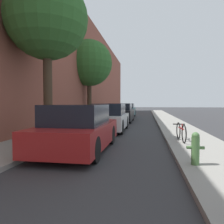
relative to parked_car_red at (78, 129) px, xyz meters
name	(u,v)px	position (x,y,z in m)	size (l,w,h in m)	color
ground_plane	(130,124)	(0.93, 8.65, -0.68)	(120.00, 120.00, 0.00)	#333335
sidewalk_left	(90,123)	(-1.97, 8.65, -0.62)	(2.00, 52.00, 0.12)	gray
sidewalk_right	(172,124)	(3.83, 8.65, -0.62)	(2.00, 52.00, 0.12)	gray
building_facade_left	(72,61)	(-3.32, 8.65, 3.86)	(0.70, 52.00, 9.07)	brown
parked_car_red	(78,129)	(0.00, 0.00, 0.00)	(1.82, 4.02, 1.44)	black
parked_car_white	(110,118)	(0.14, 4.84, 0.01)	(1.70, 3.97, 1.45)	black
parked_car_black	(121,113)	(0.06, 10.33, 0.02)	(1.86, 4.63, 1.46)	black
parked_car_teal	(127,110)	(-0.01, 15.99, 0.02)	(1.71, 3.92, 1.44)	black
street_tree_near	(47,19)	(-1.67, 1.37, 3.98)	(3.11, 3.11, 6.13)	#423323
street_tree_far	(89,63)	(-2.52, 10.45, 4.01)	(3.71, 3.71, 6.45)	#423323
fire_hydrant	(195,148)	(3.16, -1.38, -0.18)	(0.38, 0.18, 0.73)	#47703D
bicycle	(181,132)	(3.32, 1.67, -0.23)	(0.44, 1.55, 0.63)	black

